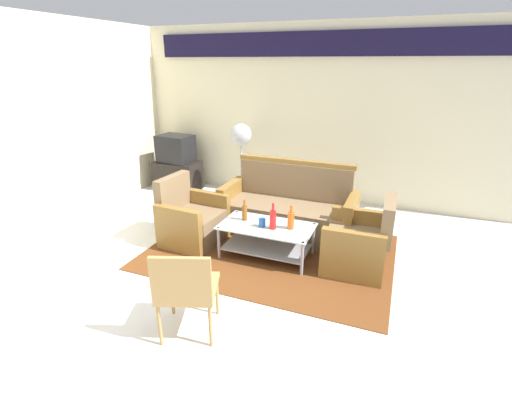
{
  "coord_description": "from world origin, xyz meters",
  "views": [
    {
      "loc": [
        1.22,
        -3.0,
        2.22
      ],
      "look_at": [
        -0.28,
        0.77,
        0.65
      ],
      "focal_mm": 25.97,
      "sensor_mm": 36.0,
      "label": 1
    }
  ],
  "objects_px": {
    "couch": "(289,211)",
    "tv_stand": "(178,175)",
    "bottle_red": "(273,219)",
    "cup": "(262,223)",
    "bottle_orange": "(291,220)",
    "armchair_right": "(358,245)",
    "wicker_chair": "(186,287)",
    "armchair_left": "(192,221)",
    "bottle_brown": "(245,213)",
    "television": "(176,149)",
    "coffee_table": "(267,236)",
    "pedestal_fan": "(241,139)"
  },
  "relations": [
    {
      "from": "tv_stand",
      "to": "television",
      "type": "bearing_deg",
      "value": 86.25
    },
    {
      "from": "bottle_brown",
      "to": "pedestal_fan",
      "type": "distance_m",
      "value": 2.05
    },
    {
      "from": "bottle_orange",
      "to": "armchair_right",
      "type": "bearing_deg",
      "value": 8.65
    },
    {
      "from": "bottle_brown",
      "to": "tv_stand",
      "type": "height_order",
      "value": "bottle_brown"
    },
    {
      "from": "tv_stand",
      "to": "couch",
      "type": "bearing_deg",
      "value": -22.94
    },
    {
      "from": "cup",
      "to": "tv_stand",
      "type": "distance_m",
      "value": 3.01
    },
    {
      "from": "armchair_left",
      "to": "armchair_right",
      "type": "relative_size",
      "value": 1.0
    },
    {
      "from": "television",
      "to": "coffee_table",
      "type": "bearing_deg",
      "value": 146.88
    },
    {
      "from": "armchair_right",
      "to": "cup",
      "type": "distance_m",
      "value": 1.13
    },
    {
      "from": "coffee_table",
      "to": "bottle_brown",
      "type": "distance_m",
      "value": 0.39
    },
    {
      "from": "bottle_red",
      "to": "coffee_table",
      "type": "bearing_deg",
      "value": 150.55
    },
    {
      "from": "tv_stand",
      "to": "television",
      "type": "height_order",
      "value": "television"
    },
    {
      "from": "bottle_orange",
      "to": "cup",
      "type": "relative_size",
      "value": 2.86
    },
    {
      "from": "armchair_right",
      "to": "tv_stand",
      "type": "relative_size",
      "value": 1.06
    },
    {
      "from": "armchair_right",
      "to": "wicker_chair",
      "type": "xyz_separation_m",
      "value": [
        -1.19,
        -1.7,
        0.21
      ]
    },
    {
      "from": "couch",
      "to": "bottle_red",
      "type": "distance_m",
      "value": 0.85
    },
    {
      "from": "coffee_table",
      "to": "tv_stand",
      "type": "bearing_deg",
      "value": 143.17
    },
    {
      "from": "armchair_left",
      "to": "bottle_red",
      "type": "distance_m",
      "value": 1.17
    },
    {
      "from": "bottle_orange",
      "to": "bottle_red",
      "type": "height_order",
      "value": "bottle_red"
    },
    {
      "from": "television",
      "to": "tv_stand",
      "type": "bearing_deg",
      "value": 90.0
    },
    {
      "from": "couch",
      "to": "tv_stand",
      "type": "relative_size",
      "value": 2.26
    },
    {
      "from": "couch",
      "to": "wicker_chair",
      "type": "height_order",
      "value": "couch"
    },
    {
      "from": "television",
      "to": "pedestal_fan",
      "type": "relative_size",
      "value": 0.49
    },
    {
      "from": "armchair_left",
      "to": "cup",
      "type": "xyz_separation_m",
      "value": [
        1.0,
        -0.07,
        0.17
      ]
    },
    {
      "from": "pedestal_fan",
      "to": "armchair_left",
      "type": "bearing_deg",
      "value": -86.77
    },
    {
      "from": "wicker_chair",
      "to": "bottle_red",
      "type": "bearing_deg",
      "value": 61.31
    },
    {
      "from": "bottle_orange",
      "to": "tv_stand",
      "type": "distance_m",
      "value": 3.24
    },
    {
      "from": "armchair_right",
      "to": "television",
      "type": "height_order",
      "value": "television"
    },
    {
      "from": "wicker_chair",
      "to": "tv_stand",
      "type": "bearing_deg",
      "value": 104.05
    },
    {
      "from": "armchair_left",
      "to": "bottle_orange",
      "type": "xyz_separation_m",
      "value": [
        1.33,
        -0.01,
        0.23
      ]
    },
    {
      "from": "bottle_orange",
      "to": "bottle_red",
      "type": "distance_m",
      "value": 0.21
    },
    {
      "from": "armchair_left",
      "to": "bottle_red",
      "type": "height_order",
      "value": "armchair_left"
    },
    {
      "from": "bottle_red",
      "to": "tv_stand",
      "type": "distance_m",
      "value": 3.13
    },
    {
      "from": "bottle_red",
      "to": "pedestal_fan",
      "type": "relative_size",
      "value": 0.25
    },
    {
      "from": "armchair_right",
      "to": "wicker_chair",
      "type": "distance_m",
      "value": 2.09
    },
    {
      "from": "bottle_orange",
      "to": "couch",
      "type": "bearing_deg",
      "value": 108.44
    },
    {
      "from": "bottle_red",
      "to": "cup",
      "type": "relative_size",
      "value": 3.14
    },
    {
      "from": "bottle_orange",
      "to": "tv_stand",
      "type": "bearing_deg",
      "value": 146.59
    },
    {
      "from": "coffee_table",
      "to": "pedestal_fan",
      "type": "relative_size",
      "value": 0.87
    },
    {
      "from": "armchair_right",
      "to": "bottle_red",
      "type": "distance_m",
      "value": 1.01
    },
    {
      "from": "armchair_left",
      "to": "television",
      "type": "bearing_deg",
      "value": -138.13
    },
    {
      "from": "coffee_table",
      "to": "bottle_red",
      "type": "distance_m",
      "value": 0.28
    },
    {
      "from": "cup",
      "to": "wicker_chair",
      "type": "distance_m",
      "value": 1.52
    },
    {
      "from": "armchair_right",
      "to": "tv_stand",
      "type": "height_order",
      "value": "armchair_right"
    },
    {
      "from": "coffee_table",
      "to": "armchair_right",
      "type": "bearing_deg",
      "value": 7.76
    },
    {
      "from": "bottle_red",
      "to": "bottle_orange",
      "type": "bearing_deg",
      "value": 22.55
    },
    {
      "from": "bottle_orange",
      "to": "bottle_brown",
      "type": "xyz_separation_m",
      "value": [
        -0.59,
        0.03,
        -0.01
      ]
    },
    {
      "from": "coffee_table",
      "to": "wicker_chair",
      "type": "height_order",
      "value": "wicker_chair"
    },
    {
      "from": "couch",
      "to": "bottle_brown",
      "type": "bearing_deg",
      "value": 64.73
    },
    {
      "from": "cup",
      "to": "pedestal_fan",
      "type": "relative_size",
      "value": 0.08
    }
  ]
}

